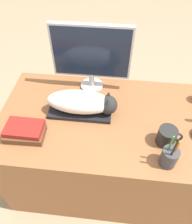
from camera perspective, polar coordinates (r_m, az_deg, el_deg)
ground_plane at (r=1.79m, az=2.06°, el=-26.56°), size 12.00×12.00×0.00m
desk at (r=1.61m, az=3.56°, el=-10.05°), size 1.38×0.75×0.72m
keyboard at (r=1.35m, az=-3.94°, el=0.27°), size 0.38×0.16×0.02m
cat at (r=1.29m, az=-2.89°, el=2.54°), size 0.42×0.15×0.14m
monitor at (r=1.37m, az=-1.06°, el=14.77°), size 0.49×0.15×0.45m
coffee_mug at (r=1.23m, az=18.27°, el=-6.06°), size 0.13×0.10×0.10m
pen_cup at (r=1.15m, az=18.76°, el=-11.09°), size 0.08×0.08×0.23m
book_stack at (r=1.27m, az=-17.99°, el=-4.88°), size 0.22×0.15×0.07m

